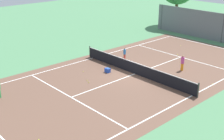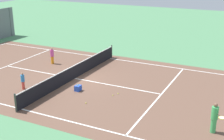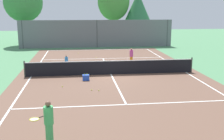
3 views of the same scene
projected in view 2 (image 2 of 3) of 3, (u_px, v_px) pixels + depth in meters
name	position (u px, v px, depth m)	size (l,w,h in m)	color
ground_plane	(75.00, 78.00, 21.96)	(80.00, 80.00, 0.00)	#4C8456
court_surface	(75.00, 78.00, 21.95)	(13.00, 25.00, 0.01)	brown
tennis_net	(75.00, 72.00, 21.79)	(11.90, 0.10, 1.10)	#333833
player_0	(52.00, 56.00, 25.02)	(0.29, 0.29, 1.34)	orange
player_1	(23.00, 81.00, 19.90)	(0.24, 0.24, 1.13)	#E54C3F
player_2	(214.00, 118.00, 14.65)	(0.82, 0.78, 1.55)	#3FA559
ball_crate	(78.00, 88.00, 19.77)	(0.43, 0.33, 0.43)	blue
tennis_ball_0	(118.00, 94.00, 19.31)	(0.07, 0.07, 0.07)	#CCE533
tennis_ball_1	(104.00, 59.00, 26.31)	(0.07, 0.07, 0.07)	#CCE533
tennis_ball_4	(82.00, 54.00, 27.73)	(0.07, 0.07, 0.07)	#CCE533
tennis_ball_6	(86.00, 103.00, 17.99)	(0.07, 0.07, 0.07)	#CCE533
tennis_ball_7	(113.00, 95.00, 19.04)	(0.07, 0.07, 0.07)	#CCE533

